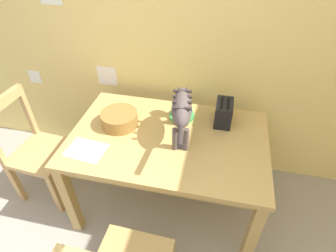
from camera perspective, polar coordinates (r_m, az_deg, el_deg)
name	(u,v)px	position (r m, az deg, el deg)	size (l,w,h in m)	color
wall_rear	(169,32)	(2.19, 0.15, 19.03)	(4.32, 0.11, 2.50)	#EFD576
dining_table	(168,146)	(1.97, 0.00, -4.19)	(1.38, 0.88, 0.74)	tan
cat	(182,108)	(1.80, 2.89, 3.67)	(0.18, 0.68, 0.32)	#4D4341
saucer_bowl	(182,115)	(2.09, 2.86, 2.21)	(0.19, 0.19, 0.03)	#44984B
coffee_mug	(182,110)	(2.05, 3.01, 3.42)	(0.12, 0.08, 0.08)	#3472BE
magazine	(86,150)	(1.89, -16.78, -4.84)	(0.25, 0.19, 0.01)	silver
book_stack	(120,113)	(2.14, -9.95, 2.79)	(0.20, 0.15, 0.03)	gold
wicker_basket	(119,119)	(2.02, -10.11, 1.51)	(0.26, 0.26, 0.11)	olive
toaster	(224,113)	(2.03, 11.53, 2.73)	(0.12, 0.20, 0.18)	black
wooden_chair_far	(37,150)	(2.46, -25.71, -4.62)	(0.45, 0.45, 0.94)	tan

